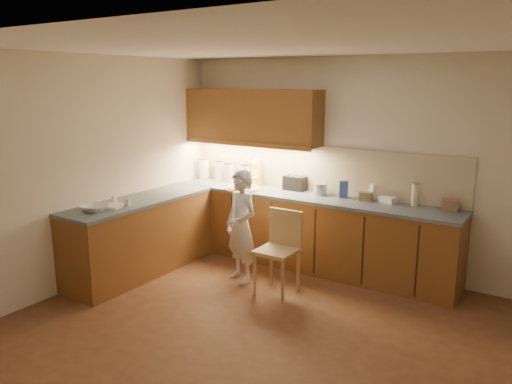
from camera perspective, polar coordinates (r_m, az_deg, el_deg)
room at (r=4.44m, az=0.23°, el=4.46°), size 4.54×4.50×2.62m
l_counter at (r=6.23m, az=-0.71°, el=-4.63°), size 3.77×2.62×0.92m
backsplash at (r=6.41m, az=7.03°, el=2.66°), size 3.75×0.02×0.58m
upper_cabinets at (r=6.64m, az=-0.51°, el=8.65°), size 1.95×0.36×0.73m
pizza_on_board at (r=6.50m, az=-1.51°, el=0.48°), size 0.46×0.46×0.19m
child at (r=5.78m, az=-1.72°, el=-3.96°), size 0.56×0.46×1.32m
wooden_chair at (r=5.54m, az=2.80°, el=-6.10°), size 0.41×0.41×0.91m
mixing_bowl at (r=5.69m, az=-18.00°, el=-1.75°), size 0.33×0.33×0.07m
canister_a at (r=7.22m, az=-5.96°, el=2.72°), size 0.15×0.15×0.31m
canister_b at (r=7.10m, az=-4.05°, el=2.54°), size 0.17×0.17×0.30m
canister_c at (r=6.95m, az=-3.07°, el=2.31°), size 0.15×0.15×0.29m
canister_d at (r=6.85m, az=-1.01°, el=2.16°), size 0.18×0.18×0.29m
oil_jug at (r=6.76m, az=0.08°, el=2.19°), size 0.14×0.11×0.36m
toaster at (r=6.46m, az=4.48°, el=1.02°), size 0.29×0.17×0.19m
steel_pot at (r=6.25m, az=7.31°, el=0.36°), size 0.19×0.19×0.14m
blue_box at (r=6.12m, az=9.99°, el=0.32°), size 0.12×0.11×0.21m
card_box_a at (r=6.04m, az=12.41°, el=-0.47°), size 0.16×0.12×0.10m
white_bottle at (r=6.07m, az=13.19°, el=-0.01°), size 0.08×0.08×0.19m
flat_pack at (r=5.98m, az=14.81°, el=-0.86°), size 0.21×0.17×0.07m
tall_jar at (r=5.92m, az=17.73°, el=-0.23°), size 0.08×0.08×0.26m
card_box_b at (r=5.83m, az=21.26°, el=-1.40°), size 0.18×0.15×0.12m
dough_cloth at (r=5.85m, az=-16.30°, el=-1.51°), size 0.35×0.31×0.02m
spice_jar_a at (r=6.00m, az=-15.90°, el=-0.83°), size 0.07×0.07×0.08m
spice_jar_b at (r=5.83m, az=-14.44°, el=-1.13°), size 0.07×0.07×0.08m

